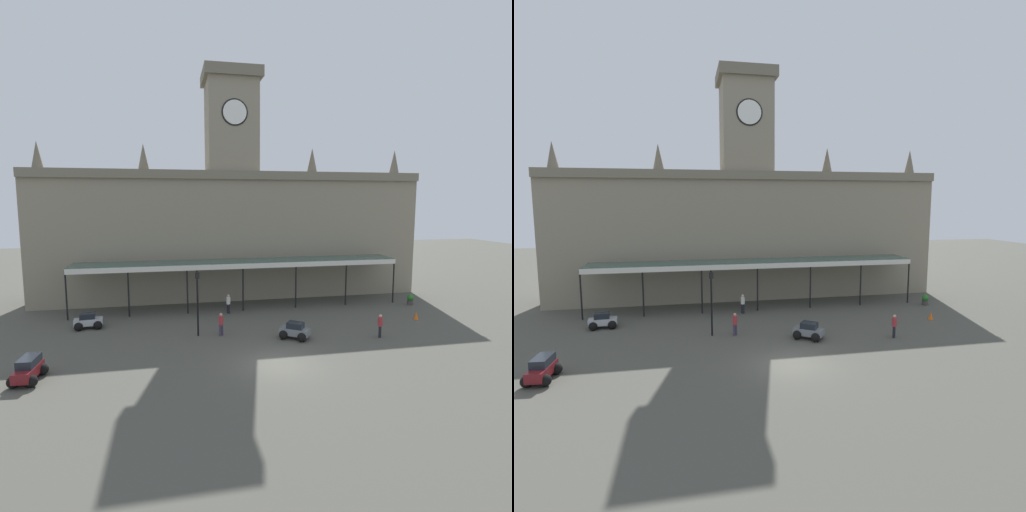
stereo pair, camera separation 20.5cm
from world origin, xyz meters
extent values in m
plane|color=#4C4B43|center=(0.00, 0.00, 0.00)|extent=(140.00, 140.00, 0.00)
cube|color=gray|center=(0.00, 18.96, 6.22)|extent=(37.64, 5.70, 12.44)
cube|color=#756C5B|center=(0.00, 15.96, 12.04)|extent=(37.64, 0.30, 0.80)
cube|color=gray|center=(0.00, 18.96, 16.75)|extent=(4.80, 4.80, 8.62)
cube|color=#6E6655|center=(0.00, 18.96, 21.56)|extent=(5.50, 5.50, 1.00)
cylinder|color=white|center=(0.00, 16.50, 17.79)|extent=(2.20, 0.12, 2.20)
cylinder|color=black|center=(0.00, 16.54, 17.79)|extent=(2.46, 0.06, 2.46)
cone|color=#675F50|center=(-17.82, 18.96, 13.74)|extent=(1.10, 1.10, 2.60)
cone|color=#675F50|center=(-8.47, 18.96, 13.74)|extent=(1.10, 1.10, 2.60)
cone|color=#675F50|center=(8.47, 18.96, 13.74)|extent=(1.10, 1.10, 2.60)
cone|color=#675F50|center=(17.82, 18.96, 13.74)|extent=(1.10, 1.10, 2.60)
cube|color=#38564C|center=(0.00, 13.91, 4.20)|extent=(29.04, 3.20, 0.16)
cube|color=silver|center=(0.00, 12.31, 4.00)|extent=(29.04, 0.12, 0.44)
cylinder|color=black|center=(-14.52, 12.46, 2.06)|extent=(0.14, 0.14, 4.12)
cylinder|color=black|center=(-9.68, 12.46, 2.06)|extent=(0.14, 0.14, 4.12)
cylinder|color=black|center=(-4.84, 12.46, 2.06)|extent=(0.14, 0.14, 4.12)
cylinder|color=black|center=(0.00, 12.46, 2.06)|extent=(0.14, 0.14, 4.12)
cylinder|color=black|center=(4.84, 12.46, 2.06)|extent=(0.14, 0.14, 4.12)
cylinder|color=black|center=(9.68, 12.46, 2.06)|extent=(0.14, 0.14, 4.12)
cylinder|color=black|center=(14.52, 12.46, 2.06)|extent=(0.14, 0.14, 4.12)
cube|color=maroon|center=(-13.84, 0.55, 0.54)|extent=(1.07, 2.31, 0.55)
cube|color=#1E232B|center=(-13.82, 0.75, 1.05)|extent=(0.94, 1.61, 0.45)
sphere|color=black|center=(-13.45, -0.25, 0.32)|extent=(0.64, 0.64, 0.64)
sphere|color=black|center=(-14.34, -0.19, 0.32)|extent=(0.64, 0.64, 0.64)
sphere|color=black|center=(-13.33, 1.29, 0.32)|extent=(0.64, 0.64, 0.64)
sphere|color=black|center=(-14.23, 1.36, 0.32)|extent=(0.64, 0.64, 0.64)
cube|color=#B2B5BA|center=(-12.42, 9.76, 0.52)|extent=(2.13, 1.10, 0.50)
cube|color=#1E232B|center=(-12.47, 9.76, 0.98)|extent=(1.18, 0.92, 0.42)
sphere|color=black|center=(-11.80, 10.28, 0.32)|extent=(0.64, 0.64, 0.64)
sphere|color=black|center=(-11.71, 9.40, 0.32)|extent=(0.64, 0.64, 0.64)
sphere|color=black|center=(-13.14, 10.13, 0.32)|extent=(0.64, 0.64, 0.64)
sphere|color=black|center=(-13.05, 9.25, 0.32)|extent=(0.64, 0.64, 0.64)
cube|color=slate|center=(2.23, 4.28, 0.52)|extent=(2.17, 1.92, 0.50)
cube|color=#1E232B|center=(2.27, 4.25, 0.98)|extent=(1.36, 1.29, 0.42)
sphere|color=black|center=(1.43, 4.33, 0.32)|extent=(0.64, 0.64, 0.64)
sphere|color=black|center=(1.94, 5.04, 0.32)|extent=(0.64, 0.64, 0.64)
sphere|color=black|center=(2.52, 3.53, 0.32)|extent=(0.64, 0.64, 0.64)
sphere|color=black|center=(3.03, 4.24, 0.32)|extent=(0.64, 0.64, 0.64)
cylinder|color=black|center=(-1.45, 11.90, 0.41)|extent=(0.17, 0.17, 0.82)
cylinder|color=black|center=(-1.37, 11.70, 0.41)|extent=(0.17, 0.17, 0.82)
cylinder|color=silver|center=(-1.41, 11.80, 1.13)|extent=(0.34, 0.34, 0.62)
sphere|color=tan|center=(-1.41, 11.80, 1.55)|extent=(0.23, 0.23, 0.23)
cylinder|color=black|center=(8.20, 3.25, 0.41)|extent=(0.17, 0.17, 0.82)
cylinder|color=black|center=(8.32, 3.43, 0.41)|extent=(0.17, 0.17, 0.82)
cylinder|color=#A52D33|center=(8.26, 3.34, 1.13)|extent=(0.34, 0.34, 0.62)
sphere|color=tan|center=(8.26, 3.34, 1.55)|extent=(0.23, 0.23, 0.23)
cylinder|color=#3F384C|center=(-2.84, 5.94, 0.41)|extent=(0.17, 0.17, 0.82)
cylinder|color=#3F384C|center=(-2.68, 6.09, 0.41)|extent=(0.17, 0.17, 0.82)
cylinder|color=#A52D33|center=(-2.76, 6.02, 1.13)|extent=(0.34, 0.34, 0.62)
sphere|color=tan|center=(-2.76, 6.02, 1.55)|extent=(0.23, 0.23, 0.23)
cylinder|color=black|center=(-4.38, 6.31, 2.10)|extent=(0.13, 0.13, 4.20)
cube|color=black|center=(-4.38, 6.31, 4.42)|extent=(0.30, 0.30, 0.44)
sphere|color=black|center=(-4.38, 6.31, 4.70)|extent=(0.14, 0.14, 0.14)
cone|color=orange|center=(13.43, 6.89, 0.31)|extent=(0.40, 0.40, 0.62)
cylinder|color=#47423D|center=(15.70, 11.38, 0.21)|extent=(0.56, 0.56, 0.42)
sphere|color=#287325|center=(15.70, 11.38, 0.66)|extent=(0.60, 0.60, 0.60)
camera|label=1|loc=(-6.18, -22.64, 9.61)|focal=29.00mm
camera|label=2|loc=(-5.98, -22.68, 9.61)|focal=29.00mm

